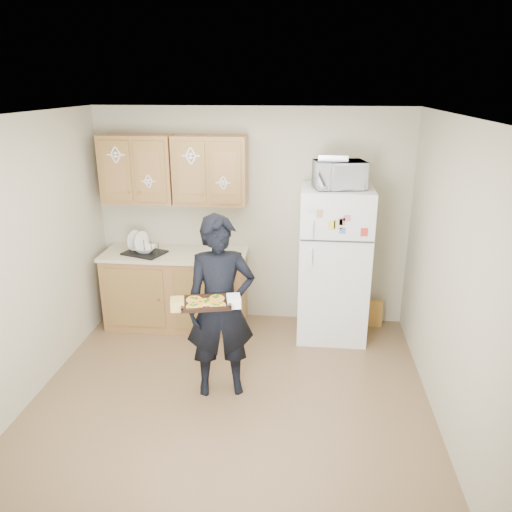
{
  "coord_description": "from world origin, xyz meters",
  "views": [
    {
      "loc": [
        0.63,
        -3.79,
        2.74
      ],
      "look_at": [
        0.19,
        0.45,
        1.25
      ],
      "focal_mm": 35.0,
      "sensor_mm": 36.0,
      "label": 1
    }
  ],
  "objects_px": {
    "person": "(221,308)",
    "dish_rack": "(144,246)",
    "baking_tray": "(206,304)",
    "refrigerator": "(333,264)",
    "microwave": "(339,175)"
  },
  "relations": [
    {
      "from": "baking_tray",
      "to": "microwave",
      "type": "distance_m",
      "value": 2.03
    },
    {
      "from": "refrigerator",
      "to": "baking_tray",
      "type": "relative_size",
      "value": 4.22
    },
    {
      "from": "person",
      "to": "dish_rack",
      "type": "xyz_separation_m",
      "value": [
        -1.08,
        1.22,
        0.14
      ]
    },
    {
      "from": "microwave",
      "to": "dish_rack",
      "type": "bearing_deg",
      "value": 167.39
    },
    {
      "from": "person",
      "to": "dish_rack",
      "type": "height_order",
      "value": "person"
    },
    {
      "from": "refrigerator",
      "to": "baking_tray",
      "type": "distance_m",
      "value": 1.9
    },
    {
      "from": "refrigerator",
      "to": "dish_rack",
      "type": "xyz_separation_m",
      "value": [
        -2.13,
        -0.02,
        0.14
      ]
    },
    {
      "from": "person",
      "to": "baking_tray",
      "type": "bearing_deg",
      "value": -117.06
    },
    {
      "from": "refrigerator",
      "to": "person",
      "type": "distance_m",
      "value": 1.62
    },
    {
      "from": "person",
      "to": "dish_rack",
      "type": "bearing_deg",
      "value": 118.12
    },
    {
      "from": "person",
      "to": "baking_tray",
      "type": "distance_m",
      "value": 0.34
    },
    {
      "from": "person",
      "to": "baking_tray",
      "type": "height_order",
      "value": "person"
    },
    {
      "from": "baking_tray",
      "to": "refrigerator",
      "type": "bearing_deg",
      "value": 40.28
    },
    {
      "from": "refrigerator",
      "to": "microwave",
      "type": "distance_m",
      "value": 0.99
    },
    {
      "from": "person",
      "to": "baking_tray",
      "type": "relative_size",
      "value": 4.19
    }
  ]
}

